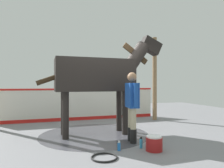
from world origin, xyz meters
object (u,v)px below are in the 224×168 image
object	(u,v)px
bottle_shampoo	(141,143)
hose_coil	(104,157)
wash_bucket	(154,143)
bottle_spray	(119,146)
horse	(100,75)
handler	(132,102)

from	to	relation	value
bottle_shampoo	hose_coil	bearing A→B (deg)	-67.50
wash_bucket	bottle_spray	world-z (taller)	wash_bucket
horse	bottle_spray	bearing A→B (deg)	-89.39
horse	bottle_shampoo	distance (m)	2.12
horse	bottle_spray	world-z (taller)	horse
bottle_shampoo	bottle_spray	xyz separation A→B (m)	(0.03, -0.50, -0.02)
handler	bottle_spray	world-z (taller)	handler
handler	bottle_spray	xyz separation A→B (m)	(0.50, -0.48, -0.83)
horse	hose_coil	bearing A→B (deg)	-102.08
wash_bucket	horse	bearing A→B (deg)	-155.91
bottle_shampoo	horse	bearing A→B (deg)	-158.49
wash_bucket	bottle_shampoo	distance (m)	0.29
handler	hose_coil	size ratio (longest dim) A/B	3.32
wash_bucket	hose_coil	bearing A→B (deg)	-82.77
handler	wash_bucket	size ratio (longest dim) A/B	4.83
bottle_spray	wash_bucket	bearing A→B (deg)	73.55
bottle_shampoo	hose_coil	world-z (taller)	bottle_shampoo
wash_bucket	bottle_shampoo	bearing A→B (deg)	-142.23
horse	wash_bucket	world-z (taller)	horse
hose_coil	wash_bucket	bearing A→B (deg)	97.23
handler	wash_bucket	world-z (taller)	handler
handler	horse	bearing A→B (deg)	-54.45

